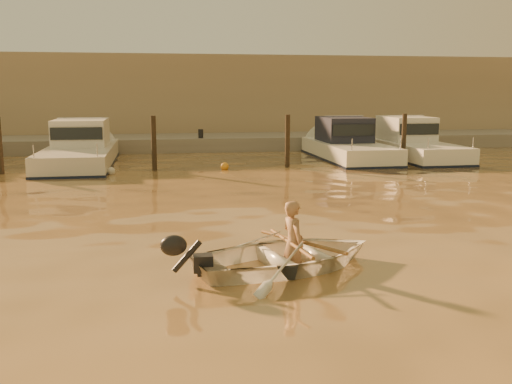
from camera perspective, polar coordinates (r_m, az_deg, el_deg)
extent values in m
plane|color=brown|center=(7.84, -8.43, -11.64)|extent=(160.00, 160.00, 0.00)
imported|color=white|center=(9.46, 3.19, -6.39)|extent=(3.64, 3.00, 0.66)
imported|color=#9F734F|center=(9.45, 3.74, -5.13)|extent=(0.46, 0.59, 1.42)
cylinder|color=brown|center=(9.52, 4.53, -4.97)|extent=(1.01, 1.90, 0.13)
cylinder|color=brown|center=(9.42, 3.47, -5.11)|extent=(0.25, 2.10, 0.13)
cylinder|color=#2D2319|center=(21.85, -24.23, 3.99)|extent=(0.18, 0.18, 2.20)
cylinder|color=#2D2319|center=(21.18, -10.16, 4.56)|extent=(0.18, 0.18, 2.20)
cylinder|color=#2D2319|center=(21.75, 3.17, 4.84)|extent=(0.18, 0.18, 2.20)
cylinder|color=#2D2319|center=(23.27, 14.55, 4.88)|extent=(0.18, 0.18, 2.20)
sphere|color=silver|center=(20.63, -14.30, 2.02)|extent=(0.30, 0.30, 0.30)
sphere|color=orange|center=(21.30, -3.15, 2.57)|extent=(0.30, 0.30, 0.30)
sphere|color=white|center=(22.36, 12.51, 2.70)|extent=(0.30, 0.30, 0.30)
cube|color=gray|center=(28.92, -9.73, 4.53)|extent=(52.00, 4.00, 1.00)
cube|color=#9E8466|center=(34.29, -9.91, 9.14)|extent=(46.00, 7.00, 4.80)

